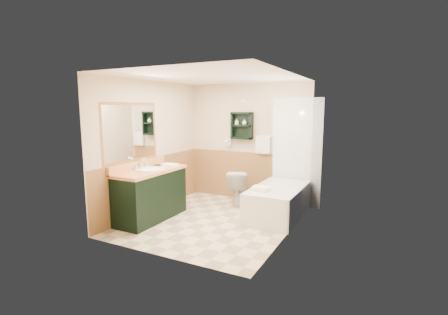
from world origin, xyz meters
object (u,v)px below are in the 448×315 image
Objects in this scene: vanity at (151,194)px; soap_bottle_b at (244,123)px; bathtub at (278,202)px; soap_bottle_a at (237,123)px; wall_shelf at (242,126)px; hair_dryer at (229,142)px; toilet at (238,188)px; vanity_book at (154,160)px.

vanity is 2.36m from soap_bottle_b.
soap_bottle_a reaches higher than bathtub.
hair_dryer is at bearing 175.24° from wall_shelf.
vanity reaches higher than toilet.
vanity_book is at bearing -158.85° from bathtub.
hair_dryer is 0.16× the size of bathtub.
vanity is 0.64m from vanity_book.
vanity is 6.77× the size of vanity_book.
soap_bottle_b is at bearing 0.00° from soap_bottle_a.
soap_bottle_b reaches higher than bathtub.
bathtub is 12.18× the size of soap_bottle_a.
wall_shelf is 2.29× the size of hair_dryer.
wall_shelf is 0.40× the size of vanity.
soap_bottle_a is at bearing 46.13° from vanity_book.
hair_dryer reaches higher than bathtub.
vanity is (-0.59, -1.85, -0.76)m from hair_dryer.
wall_shelf is at bearing 63.85° from vanity.
wall_shelf is 0.37× the size of bathtub.
wall_shelf is 1.79m from bathtub.
vanity is at bearing -113.29° from soap_bottle_a.
soap_bottle_a is 0.17m from soap_bottle_b.
vanity is 1.77m from toilet.
vanity is at bearing -73.13° from vanity_book.
vanity_book is 1.99m from soap_bottle_b.
vanity_book is at bearing -126.35° from soap_bottle_b.
soap_bottle_b is at bearing -101.31° from toilet.
soap_bottle_b is at bearing 143.73° from bathtub.
vanity is 1.95× the size of toilet.
bathtub is 12.89× the size of soap_bottle_b.
soap_bottle_a is (-0.21, 0.36, 1.25)m from toilet.
hair_dryer is at bearing 72.15° from vanity.
vanity_book is (-1.06, -1.52, -0.58)m from wall_shelf.
soap_bottle_a reaches higher than vanity_book.
toilet is at bearing 55.93° from vanity.
wall_shelf is at bearing -4.76° from hair_dryer.
vanity is at bearing -150.02° from bathtub.
hair_dryer is 2.09m from vanity.
wall_shelf is 0.08m from soap_bottle_b.
bathtub is 1.80m from soap_bottle_b.
vanity_book is 1.74× the size of soap_bottle_b.
vanity_book is (-0.17, 0.30, 0.54)m from vanity.
toilet is at bearing 159.10° from bathtub.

